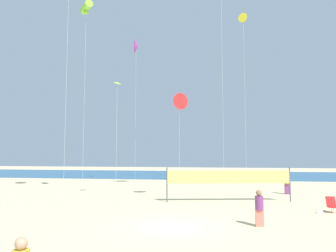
# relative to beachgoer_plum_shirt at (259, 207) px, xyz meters

# --- Properties ---
(ground_plane) EXTENTS (120.00, 120.00, 0.00)m
(ground_plane) POSITION_rel_beachgoer_plum_shirt_xyz_m (-4.02, -0.62, -0.90)
(ground_plane) COLOR beige
(ocean_band) EXTENTS (120.00, 20.00, 0.01)m
(ocean_band) POSITION_rel_beachgoer_plum_shirt_xyz_m (-4.02, 34.77, -0.90)
(ocean_band) COLOR #28608C
(ocean_band) RESTS_ON ground
(beachgoer_plum_shirt) EXTENTS (0.39, 0.39, 1.69)m
(beachgoer_plum_shirt) POSITION_rel_beachgoer_plum_shirt_xyz_m (0.00, 0.00, 0.00)
(beachgoer_plum_shirt) COLOR #EA7260
(beachgoer_plum_shirt) RESTS_ON ground
(beachgoer_olive_shirt) EXTENTS (0.41, 0.41, 1.80)m
(beachgoer_olive_shirt) POSITION_rel_beachgoer_plum_shirt_xyz_m (3.86, 12.31, 0.06)
(beachgoer_olive_shirt) COLOR #7A3872
(beachgoer_olive_shirt) RESTS_ON ground
(folding_beach_chair) EXTENTS (0.52, 0.65, 0.89)m
(folding_beach_chair) POSITION_rel_beachgoer_plum_shirt_xyz_m (4.61, 4.28, -0.44)
(folding_beach_chair) COLOR red
(folding_beach_chair) RESTS_ON ground
(volleyball_net) EXTENTS (8.65, 1.63, 2.40)m
(volleyball_net) POSITION_rel_beachgoer_plum_shirt_xyz_m (-1.09, 7.44, 0.74)
(volleyball_net) COLOR #4C4C51
(volleyball_net) RESTS_ON ground
(beach_handbag) EXTENTS (0.28, 0.14, 0.23)m
(beach_handbag) POSITION_rel_beachgoer_plum_shirt_xyz_m (3.82, 3.86, -0.79)
(beach_handbag) COLOR white
(beach_handbag) RESTS_ON ground
(kite_lime_tube) EXTENTS (1.50, 1.67, 15.58)m
(kite_lime_tube) POSITION_rel_beachgoer_plum_shirt_xyz_m (-12.29, 8.25, 14.31)
(kite_lime_tube) COLOR silver
(kite_lime_tube) RESTS_ON ground
(kite_lime_diamond) EXTENTS (0.69, 0.68, 8.78)m
(kite_lime_diamond) POSITION_rel_beachgoer_plum_shirt_xyz_m (-9.17, 7.00, 7.61)
(kite_lime_diamond) COLOR silver
(kite_lime_diamond) RESTS_ON ground
(kite_red_delta) EXTENTS (1.24, 1.01, 7.81)m
(kite_red_delta) POSITION_rel_beachgoer_plum_shirt_xyz_m (-4.60, 7.58, 6.29)
(kite_red_delta) COLOR silver
(kite_red_delta) RESTS_ON ground
(kite_magenta_delta) EXTENTS (0.87, 1.70, 16.15)m
(kite_magenta_delta) POSITION_rel_beachgoer_plum_shirt_xyz_m (-10.64, 18.31, 14.41)
(kite_magenta_delta) COLOR silver
(kite_magenta_delta) RESTS_ON ground
(kite_yellow_delta) EXTENTS (0.98, 0.73, 17.11)m
(kite_yellow_delta) POSITION_rel_beachgoer_plum_shirt_xyz_m (0.88, 15.56, 15.68)
(kite_yellow_delta) COLOR silver
(kite_yellow_delta) RESTS_ON ground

